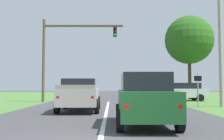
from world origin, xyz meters
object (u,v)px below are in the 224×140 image
Objects in this scene: pickup_truck_lead at (80,94)px; keep_moving_sign at (198,86)px; red_suv_near at (145,98)px; oak_tree_right at (189,40)px; traffic_light at (65,47)px; crossing_suv_far at (184,91)px; utility_pole_right at (221,46)px.

keep_moving_sign is at bearing 16.48° from pickup_truck_lead.
pickup_truck_lead is (-3.12, 5.65, -0.04)m from red_suv_near.
pickup_truck_lead is 0.56× the size of oak_tree_right.
oak_tree_right is (12.76, 4.66, 1.46)m from traffic_light.
traffic_light is at bearing 111.09° from red_suv_near.
traffic_light is at bearing 105.55° from pickup_truck_lead.
crossing_suv_far is at bearing 50.03° from pickup_truck_lead.
traffic_light reaches higher than red_suv_near.
keep_moving_sign reaches higher than crossing_suv_far.
traffic_light is 3.26× the size of keep_moving_sign.
oak_tree_right reaches higher than keep_moving_sign.
utility_pole_right reaches higher than traffic_light.
red_suv_near is 9.12m from keep_moving_sign.
crossing_suv_far is 8.21m from utility_pole_right.
utility_pole_right is at bearing 53.69° from red_suv_near.
utility_pole_right is at bearing 23.86° from keep_moving_sign.
traffic_light is 0.83× the size of oak_tree_right.
red_suv_near is 1.95× the size of keep_moving_sign.
crossing_suv_far is (11.30, 1.79, -4.07)m from traffic_light.
utility_pole_right is (9.55, 3.11, 3.30)m from pickup_truck_lead.
oak_tree_right is at bearing 63.07° from crossing_suv_far.
red_suv_near is at bearing -119.74° from keep_moving_sign.
oak_tree_right is at bearing 85.79° from utility_pole_right.
red_suv_near is 1.01× the size of crossing_suv_far.
red_suv_near is 21.11m from oak_tree_right.
crossing_suv_far is at bearing 9.03° from traffic_light.
crossing_suv_far is at bearing 81.65° from keep_moving_sign.
traffic_light is at bearing 154.72° from utility_pole_right.
keep_moving_sign reaches higher than red_suv_near.
traffic_light is 13.66m from oak_tree_right.
traffic_light is at bearing 147.13° from keep_moving_sign.
traffic_light is (-2.44, 8.77, 4.01)m from pickup_truck_lead.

